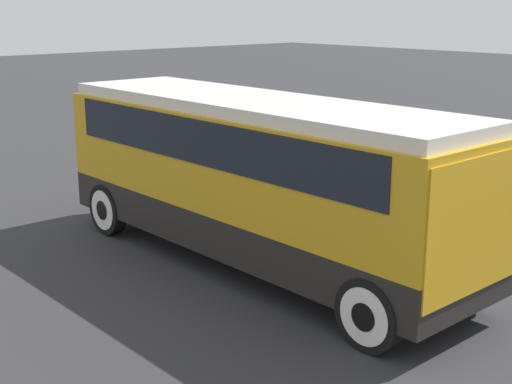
% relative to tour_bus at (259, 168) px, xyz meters
% --- Properties ---
extents(ground_plane, '(120.00, 120.00, 0.00)m').
position_rel_tour_bus_xyz_m(ground_plane, '(-0.10, 0.00, -1.92)').
color(ground_plane, '#2D2D30').
extents(tour_bus, '(9.23, 2.58, 3.19)m').
position_rel_tour_bus_xyz_m(tour_bus, '(0.00, 0.00, 0.00)').
color(tour_bus, black).
rests_on(tour_bus, ground_plane).
extents(parked_car_far, '(4.57, 1.94, 1.53)m').
position_rel_tour_bus_xyz_m(parked_car_far, '(-3.32, 5.66, -1.16)').
color(parked_car_far, silver).
rests_on(parked_car_far, ground_plane).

